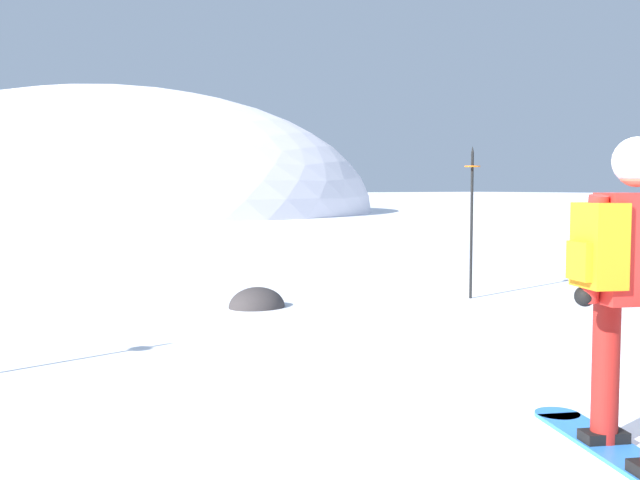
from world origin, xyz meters
TOP-DOWN VIEW (x-y plane):
  - ridge_peak_main at (10.05, 38.80)m, footprint 29.30×26.37m
  - snowboarder_main at (-0.06, 0.10)m, footprint 0.90×1.71m
  - piste_marker_near at (3.46, 4.78)m, footprint 0.20×0.20m
  - rock_dark at (0.77, 5.66)m, footprint 0.70×0.60m

SIDE VIEW (x-z plane):
  - ridge_peak_main at x=10.05m, z-range -6.87..6.87m
  - rock_dark at x=0.77m, z-range -0.25..0.25m
  - snowboarder_main at x=-0.06m, z-range 0.06..1.78m
  - piste_marker_near at x=3.46m, z-range 0.14..2.12m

